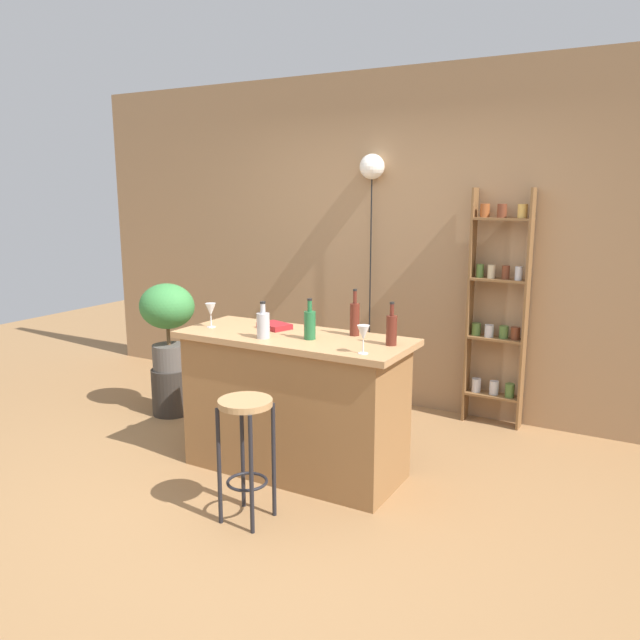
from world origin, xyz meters
TOP-DOWN VIEW (x-y plane):
  - ground at (0.00, 0.00)m, footprint 12.00×12.00m
  - back_wall at (0.00, 1.95)m, footprint 6.40×0.10m
  - kitchen_counter at (0.00, 0.30)m, footprint 1.53×0.62m
  - bar_stool at (0.10, -0.38)m, footprint 0.30×0.30m
  - spice_shelf at (0.92, 1.81)m, footprint 0.45×0.14m
  - plant_stool at (-1.47, 0.73)m, footprint 0.31×0.31m
  - potted_plant at (-1.47, 0.73)m, footprint 0.46×0.41m
  - bottle_vinegar at (0.34, 0.48)m, footprint 0.06×0.06m
  - bottle_sauce_amber at (0.64, 0.36)m, footprint 0.07×0.07m
  - bottle_wine_red at (-0.13, 0.14)m, footprint 0.08×0.08m
  - bottle_spirits_clear at (0.14, 0.26)m, footprint 0.07×0.07m
  - wine_glass_left at (-0.61, 0.23)m, footprint 0.07×0.07m
  - wine_glass_center at (0.58, 0.10)m, footprint 0.07×0.07m
  - cookbook at (-0.22, 0.41)m, footprint 0.25×0.21m
  - pendant_globe_light at (-0.18, 1.84)m, footprint 0.21×0.21m

SIDE VIEW (x-z plane):
  - ground at x=0.00m, z-range 0.00..0.00m
  - plant_stool at x=-1.47m, z-range 0.00..0.38m
  - kitchen_counter at x=0.00m, z-range 0.00..0.93m
  - bar_stool at x=0.10m, z-range 0.16..0.87m
  - potted_plant at x=-1.47m, z-range 0.48..1.19m
  - spice_shelf at x=0.92m, z-range 0.01..1.86m
  - cookbook at x=-0.22m, z-range 0.92..0.96m
  - bottle_wine_red at x=-0.13m, z-range 0.89..1.13m
  - bottle_spirits_clear at x=0.14m, z-range 0.89..1.15m
  - bottle_sauce_amber at x=0.64m, z-range 0.89..1.15m
  - bottle_vinegar at x=0.34m, z-range 0.89..1.19m
  - wine_glass_left at x=-0.61m, z-range 0.96..1.12m
  - wine_glass_center at x=0.58m, z-range 0.96..1.12m
  - back_wall at x=0.00m, z-range 0.00..2.80m
  - pendant_globe_light at x=-0.18m, z-range 0.93..3.05m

